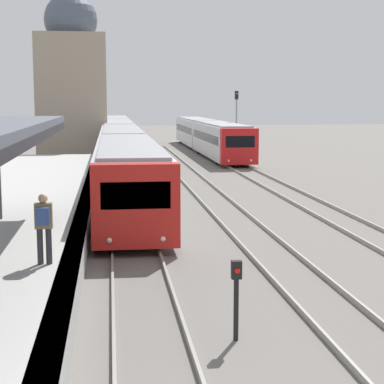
{
  "coord_description": "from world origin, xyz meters",
  "views": [
    {
      "loc": [
        -0.72,
        -6.74,
        4.65
      ],
      "look_at": [
        2.06,
        15.0,
        1.55
      ],
      "focal_mm": 60.0,
      "sensor_mm": 36.0,
      "label": 1
    }
  ],
  "objects_px": {
    "train_far": "(207,134)",
    "signal_mast_far": "(236,116)",
    "signal_post_near": "(236,291)",
    "train_near": "(120,141)",
    "person_on_platform": "(44,223)"
  },
  "relations": [
    {
      "from": "train_far",
      "to": "signal_mast_far",
      "type": "height_order",
      "value": "signal_mast_far"
    },
    {
      "from": "train_far",
      "to": "signal_post_near",
      "type": "height_order",
      "value": "train_far"
    },
    {
      "from": "train_far",
      "to": "signal_post_near",
      "type": "relative_size",
      "value": 19.14
    },
    {
      "from": "train_near",
      "to": "signal_mast_far",
      "type": "distance_m",
      "value": 10.82
    },
    {
      "from": "train_near",
      "to": "train_far",
      "type": "relative_size",
      "value": 2.0
    },
    {
      "from": "person_on_platform",
      "to": "train_far",
      "type": "distance_m",
      "value": 45.4
    },
    {
      "from": "train_far",
      "to": "signal_mast_far",
      "type": "distance_m",
      "value": 6.06
    },
    {
      "from": "signal_post_near",
      "to": "signal_mast_far",
      "type": "height_order",
      "value": "signal_mast_far"
    },
    {
      "from": "person_on_platform",
      "to": "train_near",
      "type": "distance_m",
      "value": 34.7
    },
    {
      "from": "person_on_platform",
      "to": "train_near",
      "type": "height_order",
      "value": "train_near"
    },
    {
      "from": "train_near",
      "to": "train_far",
      "type": "distance_m",
      "value": 12.59
    },
    {
      "from": "train_near",
      "to": "train_far",
      "type": "height_order",
      "value": "train_near"
    },
    {
      "from": "train_near",
      "to": "train_far",
      "type": "bearing_deg",
      "value": 49.22
    },
    {
      "from": "signal_mast_far",
      "to": "person_on_platform",
      "type": "bearing_deg",
      "value": -107.49
    },
    {
      "from": "train_far",
      "to": "signal_mast_far",
      "type": "xyz_separation_m",
      "value": [
        1.67,
        -5.54,
        1.82
      ]
    }
  ]
}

